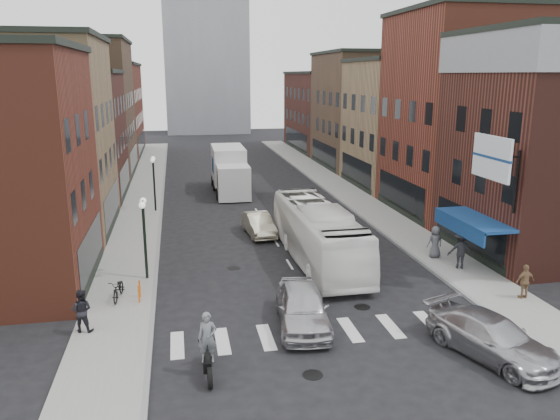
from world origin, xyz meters
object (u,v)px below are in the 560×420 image
object	(u,v)px
sedan_left_far	(259,224)
ped_left_solo	(81,311)
streetlamp_near	(144,224)
parked_bicycle	(119,289)
transit_bus	(318,233)
bike_rack	(139,291)
box_truck	(230,171)
billboard_sign	(493,159)
motorcycle_rider	(208,347)
ped_right_b	(525,281)
ped_right_a	(461,250)
streetlamp_far	(154,174)
ped_right_c	(435,242)
curb_car	(492,337)
sedan_left_near	(302,307)

from	to	relation	value
sedan_left_far	ped_left_solo	bearing A→B (deg)	-130.89
streetlamp_near	parked_bicycle	world-z (taller)	streetlamp_near
transit_bus	bike_rack	bearing A→B (deg)	-157.70
box_truck	billboard_sign	bearing A→B (deg)	-66.36
bike_rack	sedan_left_far	size ratio (longest dim) A/B	0.19
motorcycle_rider	transit_bus	distance (m)	12.52
ped_right_b	box_truck	bearing A→B (deg)	-71.78
billboard_sign	ped_right_a	size ratio (longest dim) A/B	1.89
transit_bus	streetlamp_far	bearing A→B (deg)	124.27
motorcycle_rider	parked_bicycle	xyz separation A→B (m)	(-3.55, 6.99, -0.46)
bike_rack	ped_right_c	size ratio (longest dim) A/B	0.46
billboard_sign	ped_left_solo	distance (m)	18.99
streetlamp_far	ped_right_b	size ratio (longest dim) A/B	2.61
sedan_left_far	ped_right_b	world-z (taller)	ped_right_b
curb_car	ped_right_b	distance (m)	5.97
billboard_sign	ped_right_b	world-z (taller)	billboard_sign
streetlamp_far	box_truck	xyz separation A→B (m)	(6.11, 5.97, -1.03)
ped_left_solo	ped_right_b	size ratio (longest dim) A/B	1.09
curb_car	ped_right_c	world-z (taller)	ped_right_c
sedan_left_near	ped_right_a	distance (m)	10.58
box_truck	ped_right_b	world-z (taller)	box_truck
billboard_sign	ped_right_a	xyz separation A→B (m)	(-0.12, 1.94, -5.00)
bike_rack	ped_left_solo	distance (m)	3.41
bike_rack	streetlamp_near	bearing A→B (deg)	85.76
box_truck	transit_bus	xyz separation A→B (m)	(2.90, -18.72, -0.31)
curb_car	ped_right_b	size ratio (longest dim) A/B	3.26
ped_left_solo	ped_right_c	size ratio (longest dim) A/B	0.98
sedan_left_far	curb_car	distance (m)	17.82
billboard_sign	sedan_left_far	world-z (taller)	billboard_sign
streetlamp_far	ped_right_b	world-z (taller)	streetlamp_far
parked_bicycle	ped_left_solo	xyz separation A→B (m)	(-1.09, -3.02, 0.39)
box_truck	ped_right_b	bearing A→B (deg)	-66.76
streetlamp_near	ped_right_b	size ratio (longest dim) A/B	2.61
curb_car	ped_right_b	bearing A→B (deg)	25.48
streetlamp_near	transit_bus	size ratio (longest dim) A/B	0.36
motorcycle_rider	ped_right_b	xyz separation A→B (m)	(14.28, 3.66, -0.15)
transit_bus	parked_bicycle	world-z (taller)	transit_bus
transit_bus	ped_left_solo	world-z (taller)	transit_bus
sedan_left_far	streetlamp_near	bearing A→B (deg)	-139.21
streetlamp_near	sedan_left_far	bearing A→B (deg)	46.01
transit_bus	sedan_left_far	world-z (taller)	transit_bus
curb_car	ped_right_b	xyz separation A→B (m)	(4.20, 4.24, 0.19)
streetlamp_near	streetlamp_far	xyz separation A→B (m)	(0.00, 14.00, 0.00)
curb_car	motorcycle_rider	bearing A→B (deg)	156.98
motorcycle_rider	transit_bus	world-z (taller)	transit_bus
motorcycle_rider	transit_bus	xyz separation A→B (m)	(6.57, 10.65, 0.49)
streetlamp_near	ped_right_b	distance (m)	17.78
motorcycle_rider	sedan_left_far	size ratio (longest dim) A/B	0.55
streetlamp_near	ped_right_a	distance (m)	16.04
sedan_left_near	bike_rack	bearing A→B (deg)	158.27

